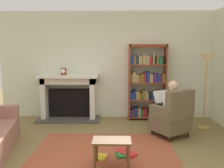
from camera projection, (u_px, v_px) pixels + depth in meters
name	position (u px, v px, depth m)	size (l,w,h in m)	color
ground	(104.00, 160.00, 3.76)	(14.00, 14.00, 0.00)	olive
back_wall	(109.00, 65.00, 6.10)	(5.60, 0.10, 2.70)	beige
area_rug	(105.00, 152.00, 4.06)	(2.40, 1.80, 0.01)	#9F4A2D
fireplace	(69.00, 96.00, 5.98)	(1.53, 0.64, 1.13)	#4C4742
mantel_clock	(64.00, 72.00, 5.80)	(0.14, 0.14, 0.17)	brown
bookshelf	(147.00, 84.00, 5.93)	(0.93, 0.32, 1.88)	brown
armchair_reading	(173.00, 116.00, 4.71)	(0.87, 0.87, 0.97)	#331E14
seated_reader	(169.00, 106.00, 4.79)	(0.55, 0.59, 1.14)	white
side_table	(112.00, 143.00, 3.49)	(0.56, 0.39, 0.43)	brown
scattered_books	(119.00, 154.00, 3.90)	(0.71, 0.53, 0.04)	red
floor_lamp	(207.00, 65.00, 5.11)	(0.32, 0.32, 1.67)	#B7933F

